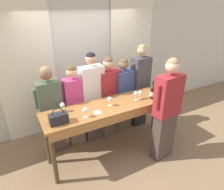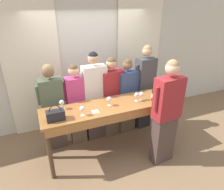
% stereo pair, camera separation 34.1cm
% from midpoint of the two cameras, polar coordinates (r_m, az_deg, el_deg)
% --- Properties ---
extents(ground_plane, '(18.00, 18.00, 0.00)m').
position_cam_midpoint_polar(ground_plane, '(4.05, -2.04, -15.46)').
color(ground_plane, '#846647').
extents(wall_back, '(12.00, 0.06, 2.80)m').
position_cam_midpoint_polar(wall_back, '(4.50, -10.23, 8.89)').
color(wall_back, beige).
rests_on(wall_back, ground_plane).
extents(curtain_panel_left, '(1.10, 0.03, 2.69)m').
position_cam_midpoint_polar(curtain_panel_left, '(4.26, -25.21, 5.08)').
color(curtain_panel_left, '#EFE5C6').
rests_on(curtain_panel_left, ground_plane).
extents(curtain_panel_right, '(1.10, 0.03, 2.69)m').
position_cam_midpoint_polar(curtain_panel_right, '(4.95, 3.38, 10.06)').
color(curtain_panel_right, '#EFE5C6').
rests_on(curtain_panel_right, ground_plane).
extents(tasting_bar, '(2.48, 0.64, 1.01)m').
position_cam_midpoint_polar(tasting_bar, '(3.51, -2.07, -4.67)').
color(tasting_bar, '#9E6633').
rests_on(tasting_bar, ground_plane).
extents(wine_bottle, '(0.08, 0.08, 0.34)m').
position_cam_midpoint_polar(wine_bottle, '(3.66, 8.86, 0.76)').
color(wine_bottle, black).
rests_on(wine_bottle, tasting_bar).
extents(handbag, '(0.27, 0.14, 0.25)m').
position_cam_midpoint_polar(handbag, '(3.07, -18.17, -6.41)').
color(handbag, '#232328').
rests_on(handbag, tasting_bar).
extents(wine_glass_front_left, '(0.08, 0.08, 0.16)m').
position_cam_midpoint_polar(wine_glass_front_left, '(3.58, 4.11, 0.26)').
color(wine_glass_front_left, white).
rests_on(wine_glass_front_left, tasting_bar).
extents(wine_glass_front_mid, '(0.08, 0.08, 0.16)m').
position_cam_midpoint_polar(wine_glass_front_mid, '(3.33, -16.89, -2.88)').
color(wine_glass_front_mid, white).
rests_on(wine_glass_front_mid, tasting_bar).
extents(wine_glass_front_right, '(0.08, 0.08, 0.16)m').
position_cam_midpoint_polar(wine_glass_front_right, '(3.38, -3.56, -1.35)').
color(wine_glass_front_right, white).
rests_on(wine_glass_front_right, tasting_bar).
extents(wine_glass_center_left, '(0.08, 0.08, 0.16)m').
position_cam_midpoint_polar(wine_glass_center_left, '(3.58, 9.89, -0.07)').
color(wine_glass_center_left, white).
rests_on(wine_glass_center_left, tasting_bar).
extents(wine_glass_center_mid, '(0.08, 0.08, 0.16)m').
position_cam_midpoint_polar(wine_glass_center_mid, '(3.62, 5.40, 0.51)').
color(wine_glass_center_mid, white).
rests_on(wine_glass_center_mid, tasting_bar).
extents(wine_glass_center_right, '(0.08, 0.08, 0.16)m').
position_cam_midpoint_polar(wine_glass_center_right, '(3.64, 10.99, 0.24)').
color(wine_glass_center_right, white).
rests_on(wine_glass_center_right, tasting_bar).
extents(wine_glass_back_left, '(0.08, 0.08, 0.16)m').
position_cam_midpoint_polar(wine_glass_back_left, '(3.82, 13.34, 1.24)').
color(wine_glass_back_left, white).
rests_on(wine_glass_back_left, tasting_bar).
extents(wine_glass_back_mid, '(0.08, 0.08, 0.16)m').
position_cam_midpoint_polar(wine_glass_back_mid, '(3.10, -10.88, -4.40)').
color(wine_glass_back_mid, white).
rests_on(wine_glass_back_mid, tasting_bar).
extents(napkin, '(0.12, 0.12, 0.00)m').
position_cam_midpoint_polar(napkin, '(3.24, -7.19, -5.06)').
color(napkin, white).
rests_on(napkin, tasting_bar).
extents(pen, '(0.11, 0.07, 0.01)m').
position_cam_midpoint_polar(pen, '(3.73, -2.16, -0.57)').
color(pen, '#193399').
rests_on(pen, tasting_bar).
extents(guest_olive_jacket, '(0.52, 0.22, 1.69)m').
position_cam_midpoint_polar(guest_olive_jacket, '(3.76, -19.53, -4.11)').
color(guest_olive_jacket, '#473833').
rests_on(guest_olive_jacket, ground_plane).
extents(guest_pink_top, '(0.46, 0.23, 1.64)m').
position_cam_midpoint_polar(guest_pink_top, '(3.85, -13.17, -3.23)').
color(guest_pink_top, brown).
rests_on(guest_pink_top, ground_plane).
extents(guest_cream_sweater, '(0.56, 0.24, 1.83)m').
position_cam_midpoint_polar(guest_cream_sweater, '(3.90, -8.06, -0.83)').
color(guest_cream_sweater, '#473833').
rests_on(guest_cream_sweater, ground_plane).
extents(guest_striped_shirt, '(0.57, 0.35, 1.70)m').
position_cam_midpoint_polar(guest_striped_shirt, '(4.06, -3.36, -0.83)').
color(guest_striped_shirt, brown).
rests_on(guest_striped_shirt, ground_plane).
extents(guest_navy_coat, '(0.57, 0.33, 1.63)m').
position_cam_midpoint_polar(guest_navy_coat, '(4.21, 0.84, -0.30)').
color(guest_navy_coat, brown).
rests_on(guest_navy_coat, ground_plane).
extents(guest_beige_cap, '(0.49, 0.27, 1.86)m').
position_cam_midpoint_polar(guest_beige_cap, '(4.37, 5.75, 2.51)').
color(guest_beige_cap, '#28282D').
rests_on(guest_beige_cap, ground_plane).
extents(host_pouring, '(0.57, 0.28, 1.88)m').
position_cam_midpoint_polar(host_pouring, '(3.45, 12.59, -4.51)').
color(host_pouring, '#473833').
rests_on(host_pouring, ground_plane).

